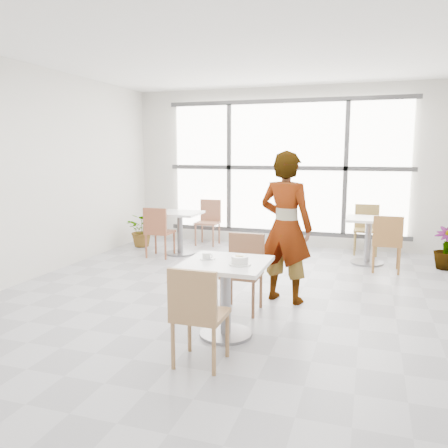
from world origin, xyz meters
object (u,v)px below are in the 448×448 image
(chair_near, at_px, (197,310))
(bg_chair_left_far, at_px, (209,219))
(bg_chair_right_near, at_px, (387,240))
(chair_far, at_px, (244,267))
(bg_table_right, at_px, (368,234))
(bg_table_left, at_px, (180,227))
(person, at_px, (286,227))
(bg_chair_left_near, at_px, (158,229))
(main_table, at_px, (226,284))
(coffee_cup, at_px, (207,256))
(plant_left, at_px, (143,230))
(oatmeal_bowl, at_px, (240,260))
(plant_right, at_px, (446,248))
(bg_chair_right_far, at_px, (366,226))

(chair_near, distance_m, bg_chair_left_far, 5.17)
(bg_chair_right_near, bearing_deg, chair_near, 66.71)
(chair_far, height_order, bg_table_right, chair_far)
(bg_table_left, bearing_deg, bg_chair_right_near, -3.23)
(person, distance_m, bg_chair_left_near, 2.96)
(main_table, relative_size, bg_chair_left_near, 0.92)
(coffee_cup, distance_m, plant_left, 4.40)
(main_table, xyz_separation_m, coffee_cup, (-0.21, 0.03, 0.26))
(bg_chair_left_near, bearing_deg, bg_chair_right_near, -177.15)
(oatmeal_bowl, xyz_separation_m, plant_right, (2.29, 3.57, -0.46))
(plant_right, bearing_deg, bg_chair_right_far, 146.79)
(bg_chair_left_far, bearing_deg, bg_chair_left_near, -107.20)
(bg_table_right, bearing_deg, coffee_cup, -113.51)
(chair_far, distance_m, bg_table_right, 3.00)
(bg_table_right, relative_size, bg_chair_left_near, 0.86)
(oatmeal_bowl, xyz_separation_m, plant_left, (-2.97, 3.63, -0.47))
(chair_near, distance_m, bg_table_left, 4.31)
(bg_chair_right_near, height_order, plant_right, bg_chair_right_near)
(chair_far, distance_m, oatmeal_bowl, 0.94)
(chair_near, distance_m, chair_far, 1.50)
(bg_chair_left_far, bearing_deg, plant_right, -9.46)
(person, height_order, bg_chair_left_far, person)
(bg_chair_right_near, distance_m, plant_right, 1.03)
(chair_far, height_order, coffee_cup, chair_far)
(person, xyz_separation_m, bg_chair_right_far, (0.90, 3.05, -0.41))
(bg_table_left, distance_m, bg_chair_left_near, 0.45)
(coffee_cup, bearing_deg, person, 64.95)
(chair_near, distance_m, bg_chair_right_far, 5.15)
(bg_table_left, relative_size, bg_chair_left_far, 0.86)
(oatmeal_bowl, distance_m, bg_table_left, 3.86)
(person, height_order, plant_right, person)
(chair_far, xyz_separation_m, bg_chair_right_far, (1.30, 3.48, 0.00))
(person, bearing_deg, bg_chair_right_near, -109.07)
(bg_table_left, xyz_separation_m, plant_left, (-0.93, 0.36, -0.17))
(bg_table_right, xyz_separation_m, bg_chair_left_far, (-2.99, 0.70, 0.01))
(chair_far, height_order, plant_right, chair_far)
(bg_table_right, xyz_separation_m, bg_chair_left_near, (-3.41, -0.67, 0.01))
(bg_chair_left_near, distance_m, plant_right, 4.63)
(main_table, xyz_separation_m, oatmeal_bowl, (0.16, -0.08, 0.27))
(chair_near, relative_size, bg_chair_right_far, 1.00)
(coffee_cup, relative_size, bg_table_left, 0.21)
(coffee_cup, relative_size, plant_left, 0.25)
(chair_near, xyz_separation_m, bg_chair_left_near, (-2.09, 3.52, 0.00))
(bg_chair_right_far, bearing_deg, bg_chair_left_far, -178.20)
(main_table, relative_size, plant_left, 1.25)
(coffee_cup, distance_m, bg_chair_right_far, 4.51)
(bg_chair_right_near, xyz_separation_m, bg_chair_right_far, (-0.31, 1.28, 0.00))
(bg_table_left, xyz_separation_m, bg_chair_left_near, (-0.24, -0.38, 0.01))
(chair_near, distance_m, bg_chair_left_near, 4.09)
(bg_chair_left_far, relative_size, plant_left, 1.36)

